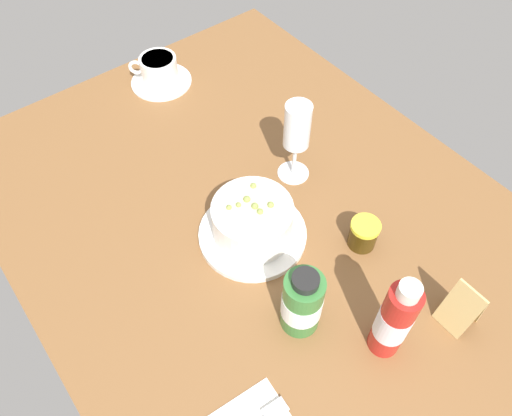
% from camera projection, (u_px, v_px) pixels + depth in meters
% --- Properties ---
extents(ground_plane, '(1.10, 0.84, 0.03)m').
position_uv_depth(ground_plane, '(256.00, 218.00, 0.94)').
color(ground_plane, brown).
extents(porridge_bowl, '(0.19, 0.19, 0.09)m').
position_uv_depth(porridge_bowl, '(252.00, 222.00, 0.86)').
color(porridge_bowl, white).
rests_on(porridge_bowl, ground_plane).
extents(coffee_cup, '(0.14, 0.14, 0.07)m').
position_uv_depth(coffee_cup, '(159.00, 72.00, 1.13)').
color(coffee_cup, white).
rests_on(coffee_cup, ground_plane).
extents(wine_glass, '(0.06, 0.06, 0.17)m').
position_uv_depth(wine_glass, '(297.00, 130.00, 0.90)').
color(wine_glass, white).
rests_on(wine_glass, ground_plane).
extents(jam_jar, '(0.05, 0.05, 0.06)m').
position_uv_depth(jam_jar, '(363.00, 234.00, 0.87)').
color(jam_jar, '#3C2B0A').
rests_on(jam_jar, ground_plane).
extents(sauce_bottle_red, '(0.05, 0.05, 0.18)m').
position_uv_depth(sauce_bottle_red, '(396.00, 319.00, 0.71)').
color(sauce_bottle_red, '#B21E19').
rests_on(sauce_bottle_red, ground_plane).
extents(sauce_bottle_green, '(0.06, 0.06, 0.14)m').
position_uv_depth(sauce_bottle_green, '(302.00, 302.00, 0.75)').
color(sauce_bottle_green, '#337233').
rests_on(sauce_bottle_green, ground_plane).
extents(menu_card, '(0.05, 0.05, 0.10)m').
position_uv_depth(menu_card, '(464.00, 305.00, 0.76)').
color(menu_card, tan).
rests_on(menu_card, ground_plane).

